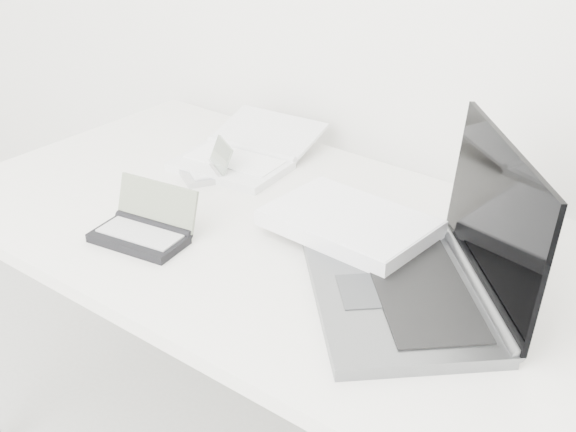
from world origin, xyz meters
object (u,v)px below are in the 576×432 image
Objects in this scene: netbook_open_white at (242,155)px; palmtop_charcoal at (144,229)px; laptop_large at (398,254)px; desk at (313,261)px.

netbook_open_white is 0.41m from palmtop_charcoal.
palmtop_charcoal is at bearing -83.25° from netbook_open_white.
laptop_large reaches higher than palmtop_charcoal.
laptop_large is 3.02× the size of palmtop_charcoal.
laptop_large reaches higher than desk.
desk is 2.63× the size of laptop_large.
netbook_open_white is 1.76× the size of palmtop_charcoal.
netbook_open_white is at bearing 94.01° from palmtop_charcoal.
laptop_large is 1.72× the size of netbook_open_white.
netbook_open_white is at bearing -154.84° from laptop_large.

